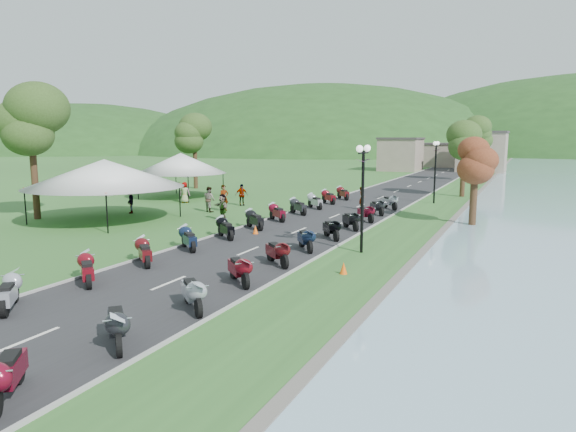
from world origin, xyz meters
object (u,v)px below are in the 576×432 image
at_px(pedestrian_c, 130,213).
at_px(pedestrian_b, 210,212).
at_px(vendor_tent_main, 106,190).
at_px(pedestrian_a, 224,211).

bearing_deg(pedestrian_c, pedestrian_b, 73.10).
height_order(vendor_tent_main, pedestrian_a, vendor_tent_main).
distance_m(pedestrian_a, pedestrian_b, 1.13).
bearing_deg(vendor_tent_main, pedestrian_b, 58.08).
xyz_separation_m(vendor_tent_main, pedestrian_c, (-0.88, 3.15, -2.00)).
distance_m(vendor_tent_main, pedestrian_c, 3.83).
xyz_separation_m(pedestrian_a, pedestrian_c, (-5.42, -3.92, 0.00)).
bearing_deg(pedestrian_b, pedestrian_c, 54.85).
bearing_deg(pedestrian_c, pedestrian_a, 76.31).
height_order(vendor_tent_main, pedestrian_c, vendor_tent_main).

